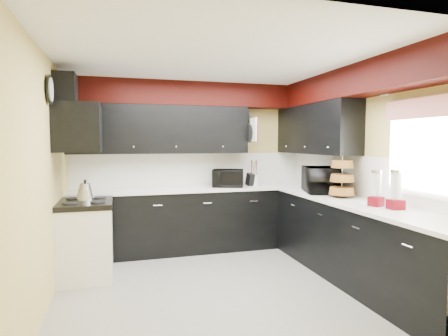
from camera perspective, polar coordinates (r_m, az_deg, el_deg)
name	(u,v)px	position (r m, az deg, el deg)	size (l,w,h in m)	color
ground	(224,287)	(4.40, 0.01, -17.62)	(3.60, 3.60, 0.00)	gray
wall_back	(192,166)	(5.85, -4.90, 0.36)	(3.60, 0.06, 2.50)	#E0C666
wall_right	(364,172)	(4.92, 20.60, -0.57)	(0.06, 3.60, 2.50)	#E0C666
wall_left	(45,180)	(4.00, -25.63, -1.70)	(0.06, 3.60, 2.50)	#E0C666
ceiling	(224,60)	(4.18, 0.01, 16.15)	(3.60, 3.60, 0.06)	white
cab_back	(196,220)	(5.67, -4.25, -7.93)	(3.60, 0.60, 0.90)	black
cab_right	(357,244)	(4.63, 19.58, -10.86)	(0.60, 3.00, 0.90)	black
counter_back	(196,189)	(5.59, -4.28, -3.21)	(3.62, 0.64, 0.04)	white
counter_right	(358,203)	(4.54, 19.72, -5.11)	(0.64, 3.02, 0.04)	white
splash_back	(192,170)	(5.84, -4.88, -0.23)	(3.60, 0.02, 0.50)	white
splash_right	(364,177)	(4.91, 20.49, -1.27)	(0.02, 3.60, 0.50)	white
upper_back	(161,130)	(5.59, -9.64, 5.79)	(2.60, 0.35, 0.70)	black
upper_right	(315,129)	(5.56, 13.71, 5.74)	(0.35, 1.80, 0.70)	black
soffit_back	(194,95)	(5.70, -4.61, 11.09)	(3.60, 0.36, 0.35)	black
soffit_right	(363,81)	(4.70, 20.47, 12.37)	(0.36, 3.24, 0.35)	black
stove	(86,242)	(4.84, -20.28, -10.49)	(0.60, 0.75, 0.86)	white
cooktop	(85,204)	(4.75, -20.41, -5.10)	(0.62, 0.77, 0.06)	black
hood	(79,128)	(4.70, -21.29, 5.68)	(0.50, 0.78, 0.55)	black
hood_duct	(65,91)	(4.74, -23.01, 10.71)	(0.24, 0.40, 0.40)	black
window	(422,149)	(4.21, 27.89, 2.58)	(0.03, 0.86, 0.96)	white
valance	(419,108)	(4.18, 27.52, 8.08)	(0.04, 0.88, 0.20)	red
pan_top	(247,117)	(5.83, 3.55, 7.73)	(0.03, 0.22, 0.40)	black
pan_mid	(250,133)	(5.69, 3.98, 5.30)	(0.03, 0.28, 0.46)	black
pan_low	(244,136)	(5.94, 3.12, 4.96)	(0.03, 0.24, 0.42)	black
cut_board	(253,130)	(5.59, 4.51, 5.84)	(0.03, 0.26, 0.35)	white
baskets	(342,178)	(4.80, 17.54, -1.44)	(0.27, 0.27, 0.50)	brown
clock	(50,90)	(4.26, -25.03, 10.78)	(0.03, 0.30, 0.30)	black
deco_plate	(384,86)	(4.65, 23.24, 11.47)	(0.03, 0.24, 0.24)	white
toaster_oven	(228,178)	(5.66, 0.61, -1.55)	(0.46, 0.38, 0.27)	black
microwave	(321,180)	(5.19, 14.59, -1.74)	(0.62, 0.42, 0.34)	black
utensil_crock	(254,180)	(5.87, 4.58, -1.85)	(0.15, 0.15, 0.17)	white
knife_block	(250,180)	(5.81, 4.00, -1.78)	(0.09, 0.12, 0.19)	black
kettle	(85,191)	(4.87, -20.38, -3.35)	(0.22, 0.22, 0.20)	#A5A4A9
dispenser_a	(376,190)	(4.28, 22.20, -3.13)	(0.13, 0.13, 0.34)	#6D000F
dispenser_b	(396,191)	(4.15, 24.73, -3.22)	(0.14, 0.14, 0.37)	#670200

